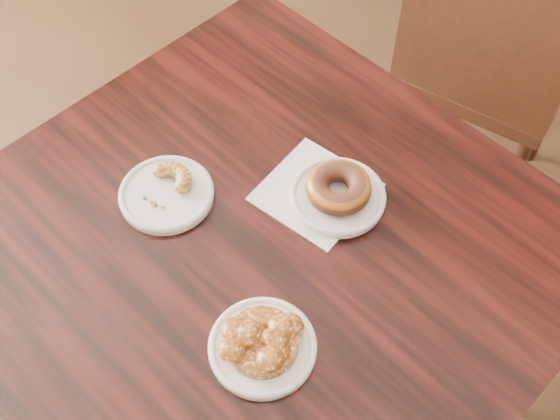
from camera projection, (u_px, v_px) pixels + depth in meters
The scene contains 9 objects.
cafe_table at pixel (258, 343), 1.46m from camera, with size 0.95×0.95×0.75m, color black.
chair_far at pixel (492, 64), 1.83m from camera, with size 0.45×0.45×0.90m, color black, non-canonical shape.
napkin at pixel (316, 192), 1.22m from camera, with size 0.17×0.17×0.00m, color white.
plate_donut at pixel (338, 197), 1.20m from camera, with size 0.17×0.17×0.01m, color silver.
plate_cruller at pixel (167, 194), 1.21m from camera, with size 0.16×0.16×0.01m, color silver.
plate_fritter at pixel (262, 347), 1.05m from camera, with size 0.16×0.16×0.01m, color white.
glazed_donut at pixel (339, 188), 1.18m from camera, with size 0.11×0.11×0.04m, color #945615.
apple_fritter at pixel (262, 340), 1.03m from camera, with size 0.15×0.15×0.04m, color #4C2408, non-canonical shape.
cruller_fragment at pixel (165, 188), 1.20m from camera, with size 0.10×0.10×0.03m, color #5F3313, non-canonical shape.
Camera 1 is at (0.38, -0.40, 1.73)m, focal length 45.00 mm.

